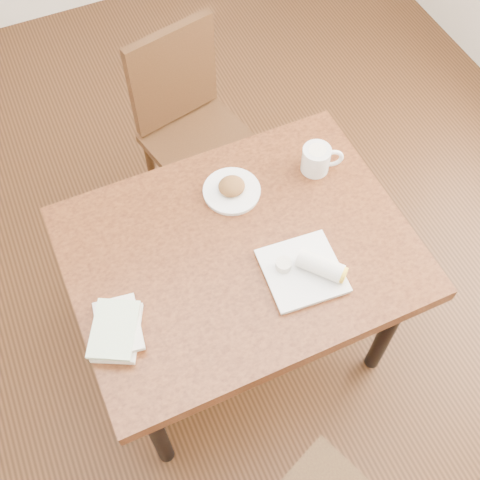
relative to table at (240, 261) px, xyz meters
name	(u,v)px	position (x,y,z in m)	size (l,w,h in m)	color
ground	(240,338)	(0.00, 0.00, -0.67)	(4.00, 5.00, 0.01)	#472814
room_walls	(240,28)	(0.00, 0.00, 0.97)	(4.02, 5.02, 2.80)	silver
table	(240,261)	(0.00, 0.00, 0.00)	(1.14, 0.87, 0.75)	brown
chair_far	(191,122)	(0.12, 0.78, -0.12)	(0.50, 0.50, 0.95)	#3F2512
plate_scone	(232,189)	(0.07, 0.22, 0.10)	(0.20, 0.20, 0.06)	white
coffee_mug	(317,159)	(0.39, 0.20, 0.14)	(0.15, 0.10, 0.10)	white
plate_burrito	(308,269)	(0.16, -0.18, 0.11)	(0.26, 0.26, 0.08)	white
book_stack	(117,329)	(-0.47, -0.12, 0.11)	(0.21, 0.24, 0.05)	white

